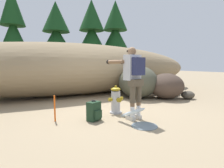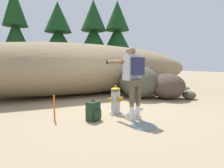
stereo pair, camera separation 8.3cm
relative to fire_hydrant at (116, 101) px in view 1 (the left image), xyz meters
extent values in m
cube|color=#998466|center=(0.16, 0.17, -0.36)|extent=(56.00, 56.00, 0.04)
ellipsoid|color=#897556|center=(0.16, 3.53, 0.76)|extent=(12.52, 3.20, 2.19)
cylinder|color=#B2B2B7|center=(0.00, 0.00, -0.32)|extent=(0.32, 0.32, 0.04)
cylinder|color=#B2B2B7|center=(0.00, 0.00, -0.02)|extent=(0.24, 0.24, 0.55)
ellipsoid|color=#9E8419|center=(0.00, 0.00, 0.30)|extent=(0.25, 0.25, 0.10)
cylinder|color=#9E8419|center=(0.00, 0.00, 0.38)|extent=(0.06, 0.06, 0.05)
cylinder|color=#9E8419|center=(-0.16, 0.00, 0.04)|extent=(0.09, 0.09, 0.09)
cylinder|color=#9E8419|center=(0.16, 0.00, 0.04)|extent=(0.09, 0.09, 0.09)
cylinder|color=#9E8419|center=(0.00, -0.16, 0.04)|extent=(0.11, 0.09, 0.11)
ellipsoid|color=silver|center=(0.00, -0.68, -0.19)|extent=(0.10, 1.07, 0.55)
cylinder|color=slate|center=(0.00, -1.19, -0.33)|extent=(0.55, 0.55, 0.01)
cube|color=beige|center=(0.00, -0.68, -0.29)|extent=(0.14, 0.27, 0.09)
cylinder|color=white|center=(0.01, -0.74, -0.13)|extent=(0.10, 0.10, 0.24)
cylinder|color=brown|center=(0.01, -0.74, 0.03)|extent=(0.10, 0.10, 0.08)
cylinder|color=brown|center=(0.01, -0.74, 0.28)|extent=(0.13, 0.13, 0.41)
cube|color=beige|center=(0.20, -0.65, -0.29)|extent=(0.14, 0.27, 0.09)
cylinder|color=white|center=(0.21, -0.71, -0.13)|extent=(0.10, 0.10, 0.24)
cylinder|color=brown|center=(0.21, -0.71, 0.03)|extent=(0.10, 0.10, 0.08)
cylinder|color=brown|center=(0.21, -0.71, 0.28)|extent=(0.13, 0.13, 0.41)
cube|color=brown|center=(0.11, -0.72, 0.54)|extent=(0.35, 0.24, 0.16)
cube|color=#B7BCC6|center=(0.09, -0.60, 0.88)|extent=(0.39, 0.29, 0.59)
cube|color=#23284C|center=(0.12, -0.80, 0.91)|extent=(0.30, 0.20, 0.40)
sphere|color=brown|center=(0.09, -0.58, 1.26)|extent=(0.20, 0.20, 0.20)
cube|color=black|center=(0.07, -0.50, 1.26)|extent=(0.15, 0.04, 0.04)
cylinder|color=brown|center=(-0.18, -0.27, 1.02)|extent=(0.17, 0.59, 0.09)
sphere|color=black|center=(-0.22, 0.00, 1.02)|extent=(0.11, 0.11, 0.11)
cylinder|color=brown|center=(0.25, -0.20, 1.02)|extent=(0.17, 0.59, 0.09)
sphere|color=black|center=(0.21, 0.06, 1.02)|extent=(0.11, 0.11, 0.11)
cube|color=#1E3823|center=(-0.77, -0.30, -0.12)|extent=(0.36, 0.31, 0.44)
cube|color=#1E3823|center=(-0.71, -0.42, -0.19)|extent=(0.22, 0.14, 0.20)
torus|color=black|center=(-0.77, -0.30, 0.12)|extent=(0.10, 0.10, 0.02)
cube|color=black|center=(-0.74, -0.16, -0.12)|extent=(0.06, 0.05, 0.37)
cube|color=black|center=(-0.89, -0.23, -0.12)|extent=(0.06, 0.05, 0.37)
ellipsoid|color=#44352C|center=(2.74, 0.86, 0.14)|extent=(1.80, 1.78, 0.96)
ellipsoid|color=#434435|center=(1.90, 1.53, 0.28)|extent=(1.69, 1.80, 1.24)
ellipsoid|color=#444429|center=(3.46, 1.41, -0.09)|extent=(1.08, 1.03, 0.50)
ellipsoid|color=#464036|center=(3.38, 0.39, -0.19)|extent=(0.52, 0.47, 0.30)
cylinder|color=#47331E|center=(-2.14, 8.16, 0.30)|extent=(0.26, 0.26, 1.29)
cone|color=#143D19|center=(-2.14, 8.16, 2.29)|extent=(2.13, 2.13, 2.69)
cone|color=#143D19|center=(-2.14, 8.16, 4.31)|extent=(1.38, 1.38, 2.24)
cylinder|color=#47331E|center=(0.30, 8.08, 0.39)|extent=(0.32, 0.32, 1.46)
cone|color=#143D19|center=(0.30, 8.08, 2.27)|extent=(2.64, 2.64, 2.30)
cone|color=#143D19|center=(0.30, 8.08, 3.99)|extent=(1.71, 1.71, 1.92)
cylinder|color=#47331E|center=(2.80, 8.16, 0.42)|extent=(0.33, 0.33, 1.53)
cone|color=#143D19|center=(2.80, 8.16, 2.48)|extent=(2.74, 2.74, 2.59)
cone|color=#143D19|center=(2.80, 8.16, 4.42)|extent=(1.78, 1.78, 2.15)
cylinder|color=#47331E|center=(4.58, 7.86, 0.49)|extent=(0.33, 0.33, 1.66)
cone|color=#143D19|center=(4.58, 7.86, 2.61)|extent=(2.73, 2.73, 2.59)
cone|color=#143D19|center=(4.58, 7.86, 4.55)|extent=(1.77, 1.77, 2.16)
cylinder|color=#E55914|center=(-1.57, 0.07, -0.04)|extent=(0.04, 0.04, 0.60)
camera|label=1|loc=(-2.40, -4.08, 0.96)|focal=29.03mm
camera|label=2|loc=(-2.33, -4.12, 0.96)|focal=29.03mm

